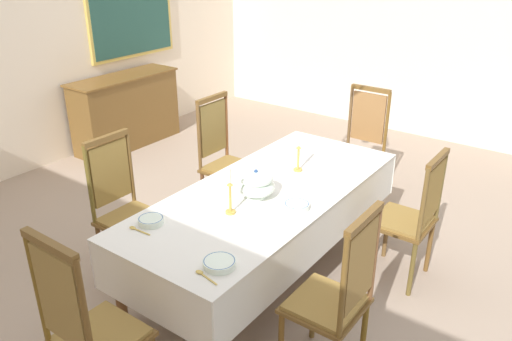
% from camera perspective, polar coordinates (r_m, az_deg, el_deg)
% --- Properties ---
extents(ground, '(7.64, 6.15, 0.04)m').
position_cam_1_polar(ground, '(4.30, -1.84, -10.35)').
color(ground, tan).
extents(right_wall, '(0.08, 6.15, 3.38)m').
position_cam_1_polar(right_wall, '(7.02, 18.60, 17.15)').
color(right_wall, silver).
rests_on(right_wall, ground).
extents(dining_table, '(2.42, 1.00, 0.74)m').
position_cam_1_polar(dining_table, '(3.81, 1.23, -3.22)').
color(dining_table, brown).
rests_on(dining_table, ground).
extents(tablecloth, '(2.44, 1.02, 0.37)m').
position_cam_1_polar(tablecloth, '(3.82, 1.23, -3.49)').
color(tablecloth, white).
rests_on(tablecloth, dining_table).
extents(chair_south_a, '(0.44, 0.42, 1.14)m').
position_cam_1_polar(chair_south_a, '(3.03, 9.04, -13.60)').
color(chair_south_a, brown).
rests_on(chair_south_a, ground).
extents(chair_north_a, '(0.44, 0.42, 1.12)m').
position_cam_1_polar(chair_north_a, '(4.02, -14.49, -3.92)').
color(chair_north_a, brown).
rests_on(chair_north_a, ground).
extents(chair_south_b, '(0.44, 0.42, 1.07)m').
position_cam_1_polar(chair_south_b, '(3.99, 17.02, -4.82)').
color(chair_south_b, brown).
rests_on(chair_south_b, ground).
extents(chair_north_b, '(0.44, 0.42, 1.15)m').
position_cam_1_polar(chair_north_b, '(4.77, -3.63, 1.57)').
color(chair_north_b, brown).
rests_on(chair_north_b, ground).
extents(chair_head_west, '(0.42, 0.44, 1.19)m').
position_cam_1_polar(chair_head_west, '(2.90, -18.32, -16.38)').
color(chair_head_west, brown).
rests_on(chair_head_west, ground).
extents(chair_head_east, '(0.42, 0.44, 1.15)m').
position_cam_1_polar(chair_head_east, '(5.14, 11.65, 2.78)').
color(chair_head_east, brown).
rests_on(chair_head_east, ground).
extents(soup_tureen, '(0.27, 0.27, 0.22)m').
position_cam_1_polar(soup_tureen, '(3.62, -0.01, -1.51)').
color(soup_tureen, white).
rests_on(soup_tureen, tablecloth).
extents(candlestick_west, '(0.07, 0.07, 0.33)m').
position_cam_1_polar(candlestick_west, '(3.41, -2.91, -2.85)').
color(candlestick_west, gold).
rests_on(candlestick_west, tablecloth).
extents(candlestick_east, '(0.07, 0.07, 0.31)m').
position_cam_1_polar(candlestick_east, '(4.05, 4.77, 1.57)').
color(candlestick_east, gold).
rests_on(candlestick_east, tablecloth).
extents(bowl_near_left, '(0.17, 0.17, 0.04)m').
position_cam_1_polar(bowl_near_left, '(3.40, -11.69, -5.48)').
color(bowl_near_left, white).
rests_on(bowl_near_left, tablecloth).
extents(bowl_near_right, '(0.19, 0.19, 0.04)m').
position_cam_1_polar(bowl_near_right, '(2.93, -4.13, -10.27)').
color(bowl_near_right, white).
rests_on(bowl_near_right, tablecloth).
extents(bowl_far_left, '(0.17, 0.17, 0.04)m').
position_cam_1_polar(bowl_far_left, '(3.51, 4.59, -3.95)').
color(bowl_far_left, white).
rests_on(bowl_far_left, tablecloth).
extents(spoon_primary, '(0.03, 0.18, 0.01)m').
position_cam_1_polar(spoon_primary, '(3.36, -13.40, -6.37)').
color(spoon_primary, gold).
rests_on(spoon_primary, tablecloth).
extents(spoon_secondary, '(0.05, 0.18, 0.01)m').
position_cam_1_polar(spoon_secondary, '(2.89, -6.08, -11.44)').
color(spoon_secondary, gold).
rests_on(spoon_secondary, tablecloth).
extents(sideboard, '(1.44, 0.48, 0.90)m').
position_cam_1_polar(sideboard, '(6.71, -14.32, 6.50)').
color(sideboard, brown).
rests_on(sideboard, ground).
extents(framed_painting, '(1.35, 0.05, 1.39)m').
position_cam_1_polar(framed_painting, '(6.94, -13.94, 17.93)').
color(framed_painting, '#D1B251').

